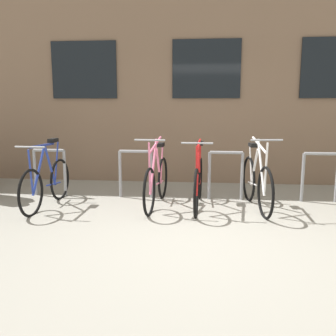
# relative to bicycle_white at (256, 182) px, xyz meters

# --- Properties ---
(ground_plane) EXTENTS (42.00, 42.00, 0.00)m
(ground_plane) POSITION_rel_bicycle_white_xyz_m (-0.78, -1.43, -0.40)
(ground_plane) COLOR gray
(storefront_building) EXTENTS (28.00, 6.15, 5.22)m
(storefront_building) POSITION_rel_bicycle_white_xyz_m (-0.78, 4.82, 2.21)
(storefront_building) COLOR #7A604C
(storefront_building) RESTS_ON ground
(bike_rack) EXTENTS (6.58, 0.05, 0.81)m
(bike_rack) POSITION_rel_bicycle_white_xyz_m (-0.44, 0.47, 0.09)
(bike_rack) COLOR gray
(bike_rack) RESTS_ON ground
(bicycle_white) EXTENTS (0.44, 1.70, 1.11)m
(bicycle_white) POSITION_rel_bicycle_white_xyz_m (0.00, 0.00, 0.00)
(bicycle_white) COLOR black
(bicycle_white) RESTS_ON ground
(bicycle_blue) EXTENTS (0.44, 1.65, 1.04)m
(bicycle_blue) POSITION_rel_bicycle_white_xyz_m (-3.20, -0.22, -0.02)
(bicycle_blue) COLOR black
(bicycle_blue) RESTS_ON ground
(bicycle_pink) EXTENTS (0.44, 1.72, 1.10)m
(bicycle_pink) POSITION_rel_bicycle_white_xyz_m (-1.52, 0.01, -0.01)
(bicycle_pink) COLOR black
(bicycle_pink) RESTS_ON ground
(bicycle_red) EXTENTS (0.44, 1.77, 1.06)m
(bicycle_red) POSITION_rel_bicycle_white_xyz_m (-0.88, 0.02, -0.01)
(bicycle_red) COLOR black
(bicycle_red) RESTS_ON ground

